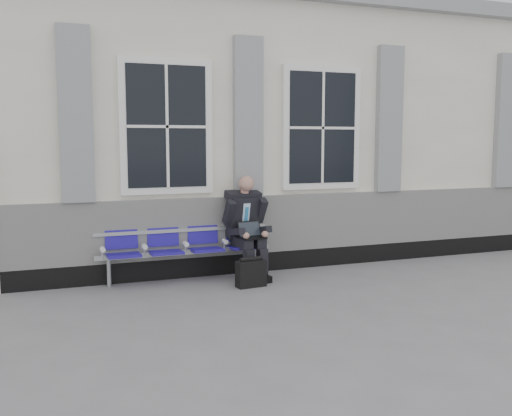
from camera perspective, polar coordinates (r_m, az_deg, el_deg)
name	(u,v)px	position (r m, az deg, el deg)	size (l,w,h in m)	color
ground	(344,289)	(8.06, 8.83, -8.05)	(70.00, 70.00, 0.00)	slate
station_building	(256,132)	(10.95, -0.03, 7.66)	(14.40, 4.40, 4.49)	white
bench	(185,243)	(8.46, -7.15, -3.49)	(2.60, 0.47, 0.91)	#9EA0A3
businessman	(246,223)	(8.54, -0.99, -1.56)	(0.66, 0.89, 1.53)	black
briefcase	(251,273)	(8.07, -0.51, -6.52)	(0.43, 0.22, 0.43)	black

